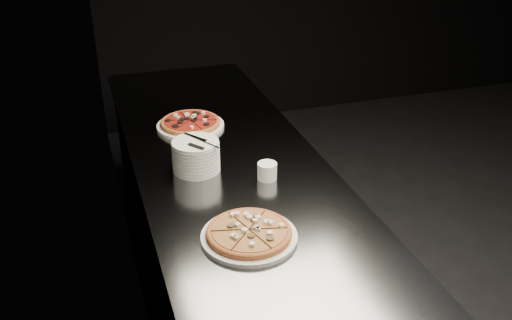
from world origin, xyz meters
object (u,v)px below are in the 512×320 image
object	(u,v)px
counter	(232,256)
ramekin	(267,171)
pizza_tomato	(190,123)
cutlery	(198,142)
pizza_mushroom	(249,234)
plate_stack	(196,156)

from	to	relation	value
counter	ramekin	xyz separation A→B (m)	(0.10, -0.17, 0.49)
pizza_tomato	ramekin	distance (m)	0.58
counter	cutlery	xyz separation A→B (m)	(-0.13, -0.03, 0.58)
cutlery	pizza_tomato	bearing A→B (deg)	46.52
pizza_mushroom	cutlery	xyz separation A→B (m)	(-0.05, 0.49, 0.10)
counter	pizza_tomato	distance (m)	0.62
pizza_mushroom	plate_stack	xyz separation A→B (m)	(-0.06, 0.50, 0.04)
counter	plate_stack	size ratio (longest dim) A/B	13.59
cutlery	ramekin	bearing A→B (deg)	-66.71
plate_stack	ramekin	world-z (taller)	plate_stack
plate_stack	pizza_mushroom	bearing A→B (deg)	-83.50
pizza_mushroom	cutlery	world-z (taller)	cutlery
counter	plate_stack	distance (m)	0.54
pizza_tomato	cutlery	world-z (taller)	cutlery
counter	plate_stack	bearing A→B (deg)	-173.60
plate_stack	counter	bearing A→B (deg)	6.40
ramekin	pizza_tomato	bearing A→B (deg)	107.56
pizza_mushroom	pizza_tomato	xyz separation A→B (m)	(0.01, 0.90, -0.00)
pizza_tomato	plate_stack	bearing A→B (deg)	-98.81
counter	pizza_mushroom	size ratio (longest dim) A/B	7.45
counter	plate_stack	world-z (taller)	plate_stack
counter	pizza_tomato	bearing A→B (deg)	100.97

